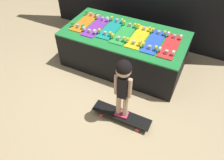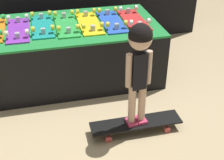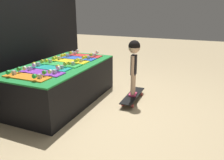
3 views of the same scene
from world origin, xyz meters
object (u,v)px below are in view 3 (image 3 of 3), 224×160
skateboard_green_on_rack (61,64)px  skateboard_blue_on_rack (78,58)px  skateboard_purple_on_rack (42,72)px  skateboard_red_on_rack (85,55)px  child (134,58)px  skateboard_yellow_on_rack (70,60)px  skateboard_teal_on_rack (50,67)px  skateboard_orange_on_rack (27,76)px  skateboard_on_floor (133,96)px

skateboard_green_on_rack → skateboard_blue_on_rack: size_ratio=1.00×
skateboard_purple_on_rack → skateboard_green_on_rack: 0.46m
skateboard_red_on_rack → child: bearing=-104.7°
skateboard_yellow_on_rack → skateboard_red_on_rack: 0.46m
skateboard_teal_on_rack → skateboard_red_on_rack: same height
skateboard_blue_on_rack → skateboard_red_on_rack: size_ratio=1.00×
skateboard_blue_on_rack → skateboard_red_on_rack: bearing=-1.0°
skateboard_orange_on_rack → child: size_ratio=0.71×
skateboard_purple_on_rack → skateboard_green_on_rack: size_ratio=1.00×
skateboard_on_floor → child: child is taller
skateboard_purple_on_rack → skateboard_on_floor: skateboard_purple_on_rack is taller
skateboard_red_on_rack → skateboard_purple_on_rack: bearing=-179.9°
skateboard_on_floor → skateboard_purple_on_rack: bearing=131.9°
skateboard_purple_on_rack → skateboard_teal_on_rack: bearing=12.0°
skateboard_purple_on_rack → skateboard_teal_on_rack: same height
skateboard_orange_on_rack → skateboard_red_on_rack: same height
skateboard_teal_on_rack → child: (0.66, -1.04, 0.09)m
skateboard_red_on_rack → skateboard_on_floor: 1.16m
skateboard_purple_on_rack → skateboard_blue_on_rack: (0.92, 0.01, 0.00)m
skateboard_blue_on_rack → child: 1.00m
skateboard_teal_on_rack → skateboard_green_on_rack: (0.23, -0.03, 0.00)m
skateboard_red_on_rack → skateboard_on_floor: (-0.26, -0.99, -0.53)m
skateboard_green_on_rack → skateboard_on_floor: (0.43, -1.01, -0.53)m
skateboard_blue_on_rack → skateboard_red_on_rack: (0.23, -0.00, 0.00)m
skateboard_yellow_on_rack → skateboard_purple_on_rack: bearing=-178.7°
skateboard_yellow_on_rack → skateboard_orange_on_rack: bearing=178.2°
skateboard_green_on_rack → child: 1.10m
skateboard_green_on_rack → skateboard_yellow_on_rack: same height
skateboard_yellow_on_rack → skateboard_on_floor: bearing=-78.8°
skateboard_orange_on_rack → skateboard_teal_on_rack: 0.46m
skateboard_yellow_on_rack → skateboard_blue_on_rack: same height
skateboard_yellow_on_rack → skateboard_green_on_rack: bearing=-179.9°
skateboard_on_floor → child: (0.00, 0.00, 0.62)m
skateboard_green_on_rack → child: child is taller
skateboard_green_on_rack → skateboard_orange_on_rack: bearing=177.6°
skateboard_teal_on_rack → skateboard_red_on_rack: size_ratio=1.00×
skateboard_green_on_rack → skateboard_teal_on_rack: bearing=171.7°
skateboard_red_on_rack → child: size_ratio=0.71×
skateboard_teal_on_rack → skateboard_yellow_on_rack: bearing=-4.1°
skateboard_red_on_rack → skateboard_on_floor: size_ratio=0.80×
skateboard_teal_on_rack → child: bearing=-57.7°
skateboard_purple_on_rack → skateboard_yellow_on_rack: same height
skateboard_orange_on_rack → skateboard_teal_on_rack: (0.46, 0.00, 0.00)m
skateboard_purple_on_rack → skateboard_red_on_rack: same height
skateboard_green_on_rack → skateboard_blue_on_rack: bearing=-1.2°
skateboard_teal_on_rack → skateboard_red_on_rack: (0.92, -0.05, 0.00)m
skateboard_yellow_on_rack → child: 1.03m
skateboard_teal_on_rack → skateboard_on_floor: 1.34m
skateboard_orange_on_rack → skateboard_green_on_rack: same height
skateboard_yellow_on_rack → skateboard_red_on_rack: size_ratio=1.00×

